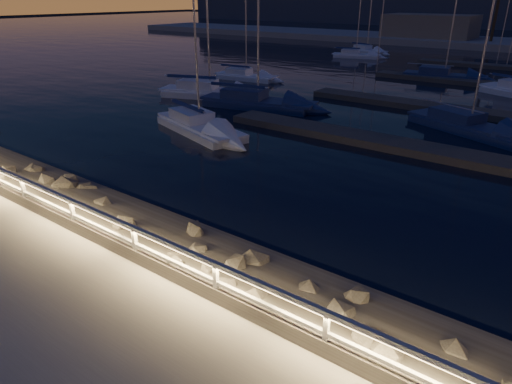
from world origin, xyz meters
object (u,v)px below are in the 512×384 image
sailboat_c (467,124)px  sailboat_m (366,50)px  guard_rail (184,258)px  sailboat_i (355,55)px  sailboat_b (198,124)px  sailboat_a (208,91)px  sailboat_f (255,101)px  sailboat_j (442,75)px  sailboat_e (245,75)px

sailboat_c → sailboat_m: size_ratio=1.27×
guard_rail → sailboat_i: sailboat_i is taller
sailboat_b → sailboat_i: sailboat_b is taller
sailboat_a → sailboat_m: bearing=73.4°
sailboat_a → sailboat_i: 29.40m
sailboat_b → sailboat_i: bearing=119.3°
sailboat_c → sailboat_i: bearing=150.8°
guard_rail → sailboat_f: 22.77m
sailboat_j → sailboat_m: 21.50m
sailboat_a → sailboat_e: 8.44m
guard_rail → sailboat_c: sailboat_c is taller
sailboat_a → sailboat_j: 23.01m
guard_rail → sailboat_i: (-19.06, 49.08, -0.98)m
sailboat_f → sailboat_i: 30.70m
guard_rail → sailboat_j: (-5.18, 39.17, -0.95)m
sailboat_a → sailboat_f: (5.16, -0.59, -0.01)m
sailboat_b → sailboat_c: 15.89m
sailboat_e → sailboat_f: size_ratio=0.75×
sailboat_b → sailboat_m: sailboat_b is taller
guard_rail → sailboat_a: bearing=131.5°
sailboat_a → sailboat_e: sailboat_a is taller
sailboat_i → guard_rail: bearing=-84.1°
guard_rail → sailboat_m: sailboat_m is taller
guard_rail → sailboat_c: 21.77m
sailboat_a → sailboat_j: size_ratio=1.09×
sailboat_e → sailboat_f: bearing=-55.1°
sailboat_j → sailboat_e: bearing=-150.8°
sailboat_a → sailboat_c: 19.04m
sailboat_a → sailboat_e: (-2.63, 8.02, -0.07)m
sailboat_c → sailboat_f: 14.01m
sailboat_a → sailboat_b: 9.92m
guard_rail → sailboat_a: size_ratio=3.23×
sailboat_e → sailboat_c: bearing=-22.8°
sailboat_e → sailboat_m: bearing=82.8°
sailboat_c → sailboat_e: sailboat_c is taller
sailboat_f → sailboat_m: sailboat_f is taller
guard_rail → sailboat_c: bearing=86.1°
sailboat_f → sailboat_j: bearing=57.5°
sailboat_c → sailboat_j: bearing=134.8°
sailboat_e → sailboat_m: sailboat_e is taller
sailboat_a → sailboat_i: size_ratio=1.33×
sailboat_e → sailboat_a: bearing=-79.0°
guard_rail → sailboat_f: size_ratio=3.11×
sailboat_b → sailboat_i: 37.85m
guard_rail → sailboat_b: 16.46m
sailboat_a → sailboat_m: (-2.62, 34.94, -0.08)m
sailboat_e → sailboat_f: 11.62m
sailboat_b → sailboat_f: 7.16m
guard_rail → sailboat_a: sailboat_a is taller
sailboat_i → sailboat_e: bearing=-108.1°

